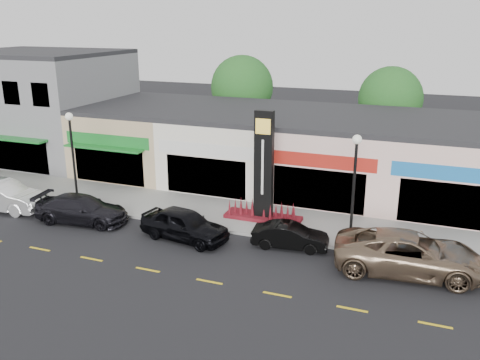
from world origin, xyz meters
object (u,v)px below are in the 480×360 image
(car_black_conv, at_px, (290,236))
(car_gold_suv, at_px, (410,253))
(car_white_van, at_px, (2,196))
(car_dark_sedan, at_px, (82,209))
(lamp_west_near, at_px, (72,150))
(lamp_east_near, at_px, (354,180))
(car_black_sedan, at_px, (184,224))
(pylon_sign, at_px, (264,182))

(car_black_conv, bearing_deg, car_gold_suv, -102.50)
(car_white_van, distance_m, car_dark_sedan, 5.49)
(lamp_west_near, distance_m, car_black_conv, 13.62)
(lamp_west_near, relative_size, lamp_east_near, 1.00)
(lamp_east_near, relative_size, car_gold_suv, 0.85)
(car_white_van, bearing_deg, car_dark_sedan, -93.53)
(car_black_sedan, bearing_deg, lamp_west_near, 85.80)
(lamp_east_near, distance_m, car_black_sedan, 8.62)
(lamp_west_near, xyz_separation_m, pylon_sign, (11.00, 1.70, -1.20))
(car_black_sedan, bearing_deg, car_dark_sedan, 98.93)
(car_black_sedan, bearing_deg, car_gold_suv, -78.84)
(lamp_west_near, xyz_separation_m, car_black_conv, (13.28, -1.01, -2.87))
(pylon_sign, bearing_deg, car_white_van, -165.93)
(lamp_west_near, bearing_deg, car_gold_suv, -4.85)
(car_black_sedan, relative_size, car_black_conv, 1.26)
(car_dark_sedan, height_order, car_gold_suv, car_gold_suv)
(car_white_van, relative_size, car_dark_sedan, 1.02)
(car_dark_sedan, bearing_deg, car_gold_suv, -95.47)
(lamp_east_near, xyz_separation_m, car_black_conv, (-2.72, -1.01, -2.87))
(car_dark_sedan, bearing_deg, car_black_conv, -92.07)
(pylon_sign, distance_m, car_black_conv, 3.91)
(car_dark_sedan, bearing_deg, car_white_van, 84.53)
(lamp_west_near, distance_m, pylon_sign, 11.19)
(car_black_conv, bearing_deg, lamp_east_near, -76.14)
(lamp_west_near, height_order, car_black_sedan, lamp_west_near)
(pylon_sign, relative_size, car_black_sedan, 1.29)
(lamp_west_near, height_order, car_gold_suv, lamp_west_near)
(lamp_west_near, distance_m, car_white_van, 4.95)
(lamp_west_near, relative_size, car_black_conv, 1.48)
(lamp_west_near, distance_m, car_gold_suv, 19.05)
(car_black_sedan, distance_m, car_gold_suv, 10.77)
(lamp_east_near, xyz_separation_m, car_white_van, (-19.71, -1.99, -2.61))
(lamp_east_near, height_order, car_dark_sedan, lamp_east_near)
(lamp_west_near, bearing_deg, pylon_sign, 8.77)
(lamp_west_near, relative_size, car_gold_suv, 0.85)
(car_white_van, height_order, car_gold_suv, car_gold_suv)
(lamp_east_near, distance_m, pylon_sign, 5.42)
(lamp_west_near, relative_size, pylon_sign, 0.91)
(car_gold_suv, bearing_deg, car_white_van, 85.80)
(pylon_sign, xyz_separation_m, car_dark_sedan, (-9.22, -3.59, -1.53))
(car_gold_suv, bearing_deg, car_black_conv, 78.73)
(lamp_west_near, height_order, car_dark_sedan, lamp_west_near)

